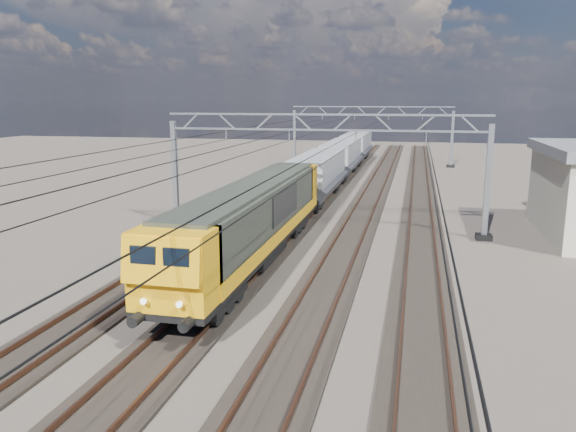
% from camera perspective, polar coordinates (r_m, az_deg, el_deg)
% --- Properties ---
extents(ground, '(160.00, 160.00, 0.00)m').
position_cam_1_polar(ground, '(30.67, 2.13, -3.21)').
color(ground, black).
rests_on(ground, ground).
extents(track_outer_west, '(2.60, 140.00, 0.30)m').
position_cam_1_polar(track_outer_west, '(32.27, -8.40, -2.44)').
color(track_outer_west, black).
rests_on(track_outer_west, ground).
extents(track_loco, '(2.60, 140.00, 0.30)m').
position_cam_1_polar(track_loco, '(31.07, -1.50, -2.87)').
color(track_loco, black).
rests_on(track_loco, ground).
extents(track_inner_east, '(2.60, 140.00, 0.30)m').
position_cam_1_polar(track_inner_east, '(30.36, 5.85, -3.28)').
color(track_inner_east, black).
rests_on(track_inner_east, ground).
extents(track_outer_east, '(2.60, 140.00, 0.30)m').
position_cam_1_polar(track_outer_east, '(30.16, 13.42, -3.65)').
color(track_outer_east, black).
rests_on(track_outer_east, ground).
extents(catenary_gantry_mid, '(19.90, 0.90, 7.11)m').
position_cam_1_polar(catenary_gantry_mid, '(33.81, 3.46, 4.92)').
color(catenary_gantry_mid, '#8F959C').
rests_on(catenary_gantry_mid, ground).
extents(catenary_gantry_far, '(19.90, 0.90, 7.11)m').
position_cam_1_polar(catenary_gantry_far, '(69.45, 8.43, 8.33)').
color(catenary_gantry_far, '#8F959C').
rests_on(catenary_gantry_far, ground).
extents(overhead_wires, '(12.03, 140.00, 0.53)m').
position_cam_1_polar(overhead_wires, '(37.58, 4.51, 8.42)').
color(overhead_wires, black).
rests_on(overhead_wires, ground).
extents(locomotive, '(2.76, 21.10, 3.62)m').
position_cam_1_polar(locomotive, '(27.02, -3.51, -0.21)').
color(locomotive, black).
rests_on(locomotive, ground).
extents(hopper_wagon_lead, '(3.38, 13.00, 3.25)m').
position_cam_1_polar(hopper_wagon_lead, '(44.06, 3.00, 4.33)').
color(hopper_wagon_lead, black).
rests_on(hopper_wagon_lead, ground).
extents(hopper_wagon_mid, '(3.38, 13.00, 3.25)m').
position_cam_1_polar(hopper_wagon_mid, '(58.01, 5.44, 6.09)').
color(hopper_wagon_mid, black).
rests_on(hopper_wagon_mid, ground).
extents(hopper_wagon_third, '(3.38, 13.00, 3.25)m').
position_cam_1_polar(hopper_wagon_third, '(72.06, 6.94, 7.15)').
color(hopper_wagon_third, black).
rests_on(hopper_wagon_third, ground).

